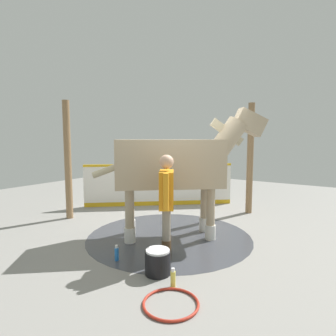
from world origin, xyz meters
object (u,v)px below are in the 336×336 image
bottle_shampoo (173,278)px  hose_coil (171,303)px  handler (167,199)px  wash_bucket (158,262)px  horse (175,164)px  bottle_spray (117,253)px

bottle_shampoo → hose_coil: size_ratio=0.38×
handler → wash_bucket: size_ratio=4.55×
horse → hose_coil: size_ratio=4.07×
bottle_shampoo → hose_coil: (0.19, -0.34, -0.10)m
bottle_shampoo → bottle_spray: bottle_shampoo is taller
handler → wash_bucket: (0.20, -0.52, -0.77)m
horse → handler: size_ratio=1.62×
hose_coil → bottle_shampoo: bearing=118.8°
bottle_spray → handler: bearing=41.9°
bottle_shampoo → bottle_spray: 1.16m
bottle_shampoo → bottle_spray: (-1.15, 0.17, -0.00)m
wash_bucket → horse: bearing=113.1°
wash_bucket → hose_coil: size_ratio=0.55×
bottle_shampoo → horse: bearing=121.4°
wash_bucket → bottle_spray: wash_bucket is taller
wash_bucket → bottle_shampoo: 0.41m
handler → wash_bucket: handler is taller
handler → hose_coil: handler is taller
horse → hose_coil: 2.66m
horse → bottle_shampoo: horse is taller
horse → handler: horse is taller
handler → horse: bearing=-98.1°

